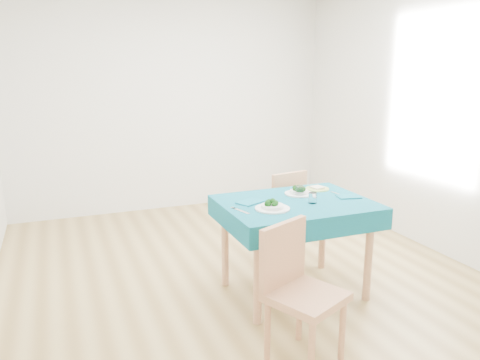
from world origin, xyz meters
name	(u,v)px	position (x,y,z in m)	size (l,w,h in m)	color
room_shell	(240,120)	(0.00, 0.00, 1.35)	(4.02, 4.52, 2.73)	olive
table	(294,248)	(0.28, -0.46, 0.38)	(1.13, 0.86, 0.76)	#095064
chair_near	(307,285)	(-0.09, -1.29, 0.51)	(0.40, 0.44, 1.01)	#B57C55
chair_far	(278,209)	(0.49, 0.26, 0.46)	(0.37, 0.41, 0.93)	#B57C55
bowl_near	(273,204)	(0.02, -0.58, 0.80)	(0.26, 0.26, 0.08)	white
bowl_far	(299,190)	(0.40, -0.29, 0.79)	(0.23, 0.23, 0.07)	white
fork_near	(241,211)	(-0.21, -0.54, 0.76)	(0.02, 0.19, 0.00)	silver
knife_near	(276,206)	(0.08, -0.53, 0.76)	(0.01, 0.20, 0.00)	silver
fork_far	(297,195)	(0.37, -0.31, 0.76)	(0.03, 0.20, 0.00)	silver
knife_far	(340,195)	(0.70, -0.43, 0.76)	(0.02, 0.22, 0.00)	silver
napkin_near	(250,202)	(-0.07, -0.37, 0.76)	(0.19, 0.13, 0.01)	#0D5B6F
napkin_far	(349,197)	(0.73, -0.51, 0.76)	(0.18, 0.13, 0.01)	#0D5B6F
tumbler_center	(300,191)	(0.37, -0.35, 0.80)	(0.07, 0.07, 0.09)	white
tumbler_side	(313,198)	(0.37, -0.55, 0.80)	(0.06, 0.06, 0.08)	white
side_plate	(317,189)	(0.63, -0.20, 0.76)	(0.20, 0.20, 0.01)	#A9C962
bread_slice	(317,187)	(0.63, -0.20, 0.78)	(0.10, 0.10, 0.01)	beige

